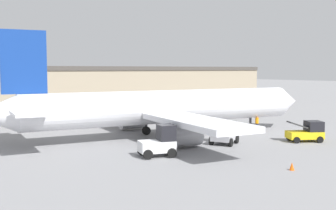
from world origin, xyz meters
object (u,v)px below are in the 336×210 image
(baggage_tug, at_px, (160,142))
(belt_loader_truck, at_px, (307,132))
(ground_crew_worker, at_px, (257,123))
(safety_cone_near, at_px, (292,166))
(airplane, at_px, (160,108))
(pushback_tug, at_px, (225,133))

(baggage_tug, height_order, belt_loader_truck, baggage_tug)
(ground_crew_worker, distance_m, safety_cone_near, 18.87)
(airplane, xyz_separation_m, ground_crew_worker, (11.56, -3.01, -2.13))
(pushback_tug, relative_size, safety_cone_near, 6.00)
(belt_loader_truck, bearing_deg, pushback_tug, -176.96)
(airplane, relative_size, pushback_tug, 10.97)
(airplane, bearing_deg, safety_cone_near, -83.21)
(safety_cone_near, bearing_deg, belt_loader_truck, 29.52)
(baggage_tug, relative_size, pushback_tug, 0.99)
(ground_crew_worker, height_order, pushback_tug, pushback_tug)
(airplane, height_order, belt_loader_truck, airplane)
(safety_cone_near, bearing_deg, pushback_tug, 69.66)
(baggage_tug, bearing_deg, safety_cone_near, -45.18)
(ground_crew_worker, height_order, safety_cone_near, ground_crew_worker)
(airplane, distance_m, belt_loader_truck, 14.73)
(belt_loader_truck, xyz_separation_m, safety_cone_near, (-11.04, -6.25, -0.68))
(baggage_tug, xyz_separation_m, pushback_tug, (8.26, 0.81, -0.17))
(ground_crew_worker, xyz_separation_m, safety_cone_near, (-12.70, -13.95, -0.66))
(belt_loader_truck, bearing_deg, airplane, 164.70)
(airplane, bearing_deg, ground_crew_worker, -3.98)
(pushback_tug, xyz_separation_m, safety_cone_near, (-3.80, -10.25, -0.70))
(baggage_tug, height_order, safety_cone_near, baggage_tug)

